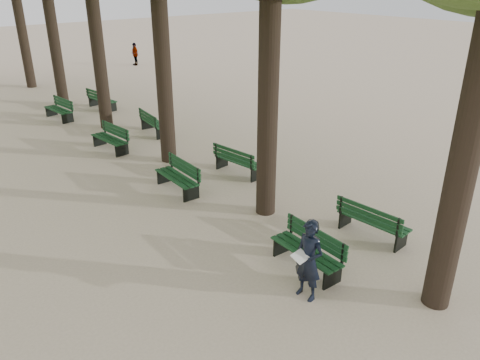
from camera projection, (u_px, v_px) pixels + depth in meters
ground at (308, 284)px, 9.83m from camera, size 120.00×120.00×0.00m
bench_left_0 at (306, 258)px, 10.24m from camera, size 0.65×1.82×0.92m
bench_left_1 at (177, 183)px, 13.93m from camera, size 0.65×1.82×0.92m
bench_left_2 at (110, 143)px, 17.16m from camera, size 0.73×1.84×0.92m
bench_left_3 at (59, 113)px, 20.83m from camera, size 0.75×1.85×0.92m
bench_right_0 at (372, 227)px, 11.49m from camera, size 0.70×1.84×0.92m
bench_right_1 at (239, 166)px, 15.15m from camera, size 0.78×1.86×0.92m
bench_right_2 at (155, 127)px, 18.97m from camera, size 0.78×1.86×0.92m
bench_right_3 at (103, 103)px, 22.49m from camera, size 0.80×1.86×0.92m
man_with_map at (309, 260)px, 9.11m from camera, size 0.64×0.72×1.72m
pedestrian_c at (135, 54)px, 33.06m from camera, size 0.35×0.92×1.55m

